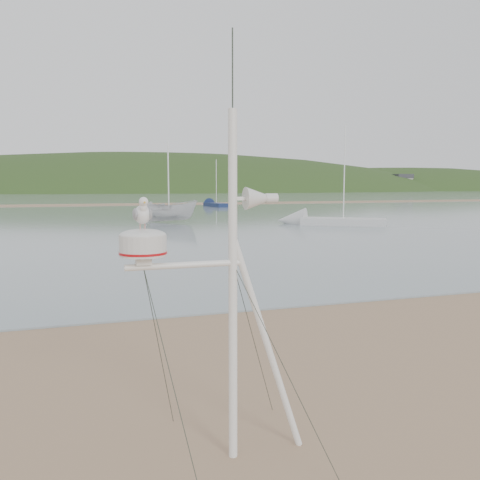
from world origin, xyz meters
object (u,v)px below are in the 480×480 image
object	(u,v)px
sailboat_blue_far	(211,204)
sailboat_white_near	(313,221)
mast_rig	(229,361)
boat_white	(169,194)

from	to	relation	value
sailboat_blue_far	sailboat_white_near	xyz separation A→B (m)	(-1.20, -33.67, -0.00)
mast_rig	sailboat_white_near	world-z (taller)	sailboat_white_near
boat_white	mast_rig	bearing A→B (deg)	-168.89
mast_rig	sailboat_blue_far	world-z (taller)	sailboat_blue_far
boat_white	sailboat_white_near	world-z (taller)	sailboat_white_near
boat_white	sailboat_blue_far	bearing A→B (deg)	-0.89
sailboat_white_near	mast_rig	bearing A→B (deg)	-118.02
sailboat_blue_far	sailboat_white_near	world-z (taller)	sailboat_white_near
mast_rig	sailboat_blue_far	distance (m)	64.86
mast_rig	boat_white	size ratio (longest dim) A/B	1.01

